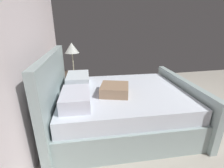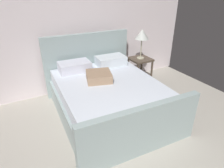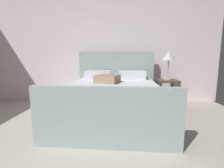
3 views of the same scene
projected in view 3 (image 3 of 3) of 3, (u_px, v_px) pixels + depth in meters
wall_back at (96, 44)px, 3.98m from camera, size 6.06×0.12×2.84m
bed at (113, 98)px, 2.92m from camera, size 1.86×2.23×1.22m
nightstand_right at (167, 89)px, 3.56m from camera, size 0.44×0.44×0.60m
table_lamp_right at (169, 56)px, 3.46m from camera, size 0.29×0.29×0.64m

